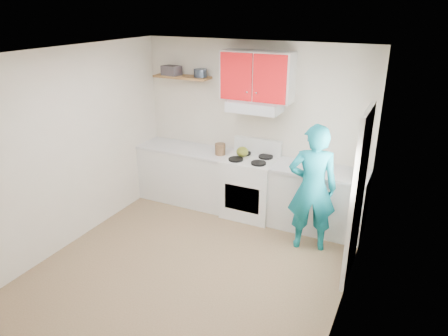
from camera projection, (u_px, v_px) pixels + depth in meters
The scene contains 21 objects.
floor at pixel (194, 265), 5.25m from camera, with size 3.80×3.80×0.00m, color brown.
ceiling at pixel (188, 53), 4.29m from camera, with size 3.60×3.80×0.04m, color white.
back_wall at pixel (253, 128), 6.36m from camera, with size 3.60×0.04×2.60m, color beige.
front_wall at pixel (67, 253), 3.18m from camera, with size 3.60×0.04×2.60m, color beige.
left_wall at pixel (74, 148), 5.49m from camera, with size 0.04×3.80×2.60m, color beige.
right_wall at pixel (352, 200), 4.04m from camera, with size 0.04×3.80×2.60m, color beige.
door at pixel (358, 197), 4.73m from camera, with size 0.05×0.85×2.05m, color white.
door_glass at pixel (360, 162), 4.59m from camera, with size 0.01×0.55×0.95m, color white.
counter_left at pixel (187, 175), 6.84m from camera, with size 1.52×0.60×0.90m, color silver.
counter_right at pixel (318, 200), 5.96m from camera, with size 1.32×0.60×0.90m, color silver.
stove at pixel (250, 187), 6.35m from camera, with size 0.76×0.65×0.92m, color white.
range_hood at pixel (255, 106), 5.98m from camera, with size 0.76×0.44×0.15m, color silver.
upper_cabinets at pixel (257, 76), 5.87m from camera, with size 1.02×0.33×0.70m, color red.
shelf at pixel (182, 77), 6.43m from camera, with size 0.90×0.30×0.04m, color brown.
books at pixel (171, 70), 6.44m from camera, with size 0.28×0.20×0.14m, color #3D353A.
tin at pixel (200, 73), 6.28m from camera, with size 0.20×0.20×0.12m, color #333D4C.
kettle at pixel (242, 152), 6.25m from camera, with size 0.18×0.18×0.16m, color olive.
crock at pixel (220, 150), 6.34m from camera, with size 0.16×0.16×0.19m, color brown.
cutting_board at pixel (290, 166), 5.95m from camera, with size 0.31×0.23×0.02m, color olive.
silicone_mat at pixel (342, 173), 5.70m from camera, with size 0.29×0.24×0.01m, color red.
person at pixel (312, 188), 5.34m from camera, with size 0.63×0.41×1.72m, color #0E7382.
Camera 1 is at (2.26, -3.82, 3.08)m, focal length 33.26 mm.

